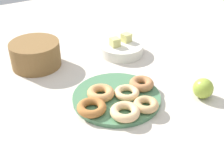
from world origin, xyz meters
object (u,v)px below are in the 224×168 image
object	(u,v)px
melon_chunk_right	(126,38)
donut_plate	(117,97)
donut_1	(101,93)
basket	(36,54)
melon_chunk_left	(115,42)
donut_0	(141,84)
donut_2	(125,112)
donut_4	(146,105)
donut_5	(92,107)
apple	(203,88)
fruit_bowl	(121,49)
donut_3	(127,93)

from	to	relation	value
melon_chunk_right	donut_plate	bearing A→B (deg)	-127.89
donut_1	basket	xyz separation A→B (m)	(-0.11, 0.34, 0.02)
melon_chunk_right	melon_chunk_left	bearing A→B (deg)	-167.91
donut_plate	melon_chunk_right	size ratio (longest dim) A/B	8.26
donut_0	melon_chunk_left	distance (m)	0.28
donut_1	donut_2	bearing A→B (deg)	-82.54
donut_1	donut_4	distance (m)	0.16
donut_plate	melon_chunk_left	distance (m)	0.32
donut_1	melon_chunk_right	distance (m)	0.38
donut_5	apple	xyz separation A→B (m)	(0.37, -0.11, 0.01)
donut_4	melon_chunk_right	xyz separation A→B (m)	(0.18, 0.39, 0.03)
donut_2	donut_5	size ratio (longest dim) A/B	1.00
melon_chunk_right	donut_2	bearing A→B (deg)	-123.31
donut_1	fruit_bowl	size ratio (longest dim) A/B	0.49
donut_3	apple	size ratio (longest dim) A/B	1.21
donut_2	basket	distance (m)	0.48
donut_4	basket	xyz separation A→B (m)	(-0.20, 0.47, 0.02)
donut_4	basket	distance (m)	0.51
donut_5	melon_chunk_left	size ratio (longest dim) A/B	2.58
donut_plate	melon_chunk_right	distance (m)	0.37
fruit_bowl	apple	world-z (taller)	apple
melon_chunk_right	basket	bearing A→B (deg)	169.38
donut_3	melon_chunk_left	bearing A→B (deg)	66.10
donut_4	donut_5	world-z (taller)	same
donut_1	donut_0	bearing A→B (deg)	-8.54
donut_5	melon_chunk_right	world-z (taller)	melon_chunk_right
donut_3	basket	distance (m)	0.42
donut_4	melon_chunk_right	world-z (taller)	melon_chunk_right
donut_2	donut_3	size ratio (longest dim) A/B	1.10
donut_5	basket	bearing A→B (deg)	96.77
apple	fruit_bowl	bearing A→B (deg)	99.06
donut_5	melon_chunk_left	xyz separation A→B (m)	(0.27, 0.31, 0.03)
melon_chunk_left	apple	distance (m)	0.42
apple	melon_chunk_left	bearing A→B (deg)	103.44
donut_3	donut_4	size ratio (longest dim) A/B	1.04
donut_3	melon_chunk_right	distance (m)	0.37
donut_3	donut_4	bearing A→B (deg)	-80.25
donut_1	donut_4	world-z (taller)	donut_1
donut_plate	donut_3	size ratio (longest dim) A/B	3.55
donut_plate	donut_4	world-z (taller)	donut_4
donut_plate	donut_5	bearing A→B (deg)	-164.81
donut_plate	donut_1	world-z (taller)	donut_1
donut_1	donut_5	bearing A→B (deg)	-139.41
donut_2	donut_4	bearing A→B (deg)	-2.03
donut_2	melon_chunk_right	size ratio (longest dim) A/B	2.57
donut_3	fruit_bowl	distance (m)	0.33
donut_plate	donut_2	bearing A→B (deg)	-107.22
donut_5	melon_chunk_right	xyz separation A→B (m)	(0.33, 0.32, 0.03)
donut_4	fruit_bowl	distance (m)	0.41
donut_5	apple	world-z (taller)	apple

